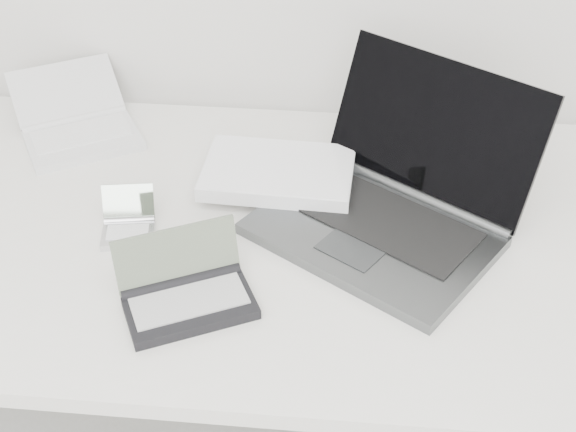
# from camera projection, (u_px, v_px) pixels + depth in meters

# --- Properties ---
(desk) EXTENTS (1.60, 0.80, 0.73)m
(desk) POSITION_uv_depth(u_px,v_px,m) (307.00, 250.00, 1.42)
(desk) COLOR white
(desk) RESTS_ON ground
(laptop_large) EXTENTS (0.60, 0.52, 0.25)m
(laptop_large) POSITION_uv_depth(u_px,v_px,m) (356.00, 194.00, 1.41)
(laptop_large) COLOR #525557
(laptop_large) RESTS_ON desk
(netbook_open_white) EXTENTS (0.32, 0.34, 0.09)m
(netbook_open_white) POSITION_uv_depth(u_px,v_px,m) (78.00, 126.00, 1.62)
(netbook_open_white) COLOR white
(netbook_open_white) RESTS_ON desk
(pda_silver) EXTENTS (0.10, 0.11, 0.07)m
(pda_silver) POSITION_uv_depth(u_px,v_px,m) (128.00, 225.00, 1.38)
(pda_silver) COLOR silver
(pda_silver) RESTS_ON desk
(palmtop_charcoal) EXTENTS (0.23, 0.21, 0.11)m
(palmtop_charcoal) POSITION_uv_depth(u_px,v_px,m) (186.00, 294.00, 1.24)
(palmtop_charcoal) COLOR black
(palmtop_charcoal) RESTS_ON desk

